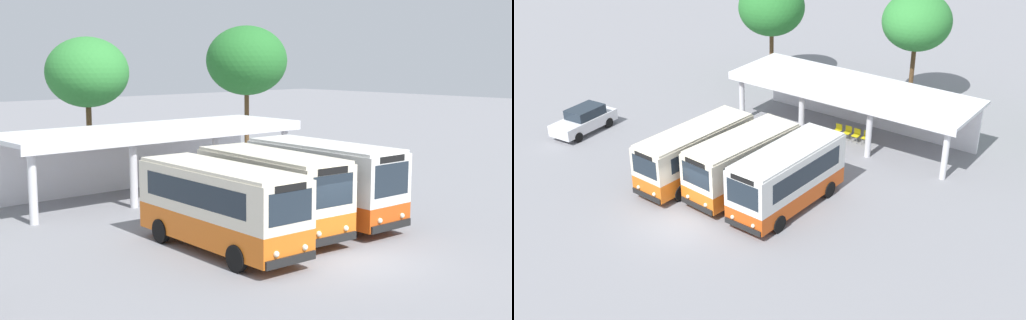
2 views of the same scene
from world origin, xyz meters
The scene contains 11 objects.
ground_plane centered at (0.00, 0.00, 0.00)m, with size 180.00×180.00×0.00m, color gray.
city_bus_nearest_orange centered at (-2.64, 4.13, 1.70)m, with size 2.56×7.55×3.06m.
city_bus_second_in_row centered at (0.29, 4.63, 1.76)m, with size 2.92×7.09×3.18m.
city_bus_middle_cream centered at (3.22, 4.59, 1.82)m, with size 2.66×7.25×3.30m.
terminal_canopy centered at (1.32, 14.89, 2.60)m, with size 15.63×5.10×3.40m.
waiting_chair_end_by_column centered at (0.82, 13.67, 0.52)m, with size 0.45×0.45×0.86m.
waiting_chair_second_from_end centered at (1.48, 13.75, 0.52)m, with size 0.45×0.45×0.86m.
waiting_chair_middle_seat centered at (2.14, 13.70, 0.52)m, with size 0.45×0.45×0.86m.
waiting_chair_fourth_seat centered at (2.79, 13.76, 0.52)m, with size 0.45×0.45×0.86m.
roadside_tree_behind_canopy centered at (1.90, 21.72, 5.92)m, with size 4.74×4.74×7.95m.
roadside_tree_east_of_canopy centered at (13.82, 21.47, 6.54)m, with size 5.55×5.55×8.91m.
Camera 1 is at (-17.60, -14.34, 6.82)m, focal length 48.55 mm.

